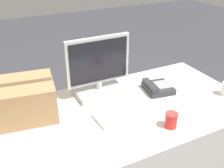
{
  "coord_description": "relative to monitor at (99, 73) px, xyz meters",
  "views": [
    {
      "loc": [
        -0.72,
        -1.29,
        1.73
      ],
      "look_at": [
        -0.02,
        0.11,
        0.89
      ],
      "focal_mm": 42.0,
      "sensor_mm": 36.0,
      "label": 1
    }
  ],
  "objects": [
    {
      "name": "desk_phone",
      "position": [
        0.41,
        -0.16,
        -0.14
      ],
      "size": [
        0.22,
        0.23,
        0.07
      ],
      "rotation": [
        0.0,
        0.0,
        -0.16
      ],
      "color": "#2D2D33",
      "rests_on": "office_desk"
    },
    {
      "name": "keyboard",
      "position": [
        0.06,
        -0.32,
        -0.15
      ],
      "size": [
        0.44,
        0.2,
        0.03
      ],
      "rotation": [
        0.0,
        0.0,
        0.06
      ],
      "color": "silver",
      "rests_on": "office_desk"
    },
    {
      "name": "spoon",
      "position": [
        -0.51,
        -0.53,
        -0.17
      ],
      "size": [
        0.13,
        0.12,
        0.0
      ],
      "rotation": [
        0.0,
        0.0,
        2.43
      ],
      "color": "#B2B2B7",
      "rests_on": "office_desk"
    },
    {
      "name": "cardboard_box",
      "position": [
        -0.52,
        -0.04,
        -0.05
      ],
      "size": [
        0.4,
        0.38,
        0.24
      ],
      "rotation": [
        0.0,
        0.0,
        -0.14
      ],
      "color": "#9E754C",
      "rests_on": "office_desk"
    },
    {
      "name": "sticky_note_pad",
      "position": [
        -0.21,
        -0.66,
        -0.16
      ],
      "size": [
        0.07,
        0.07,
        0.01
      ],
      "color": "silver",
      "rests_on": "office_desk"
    },
    {
      "name": "paper_cup_left",
      "position": [
        0.22,
        -0.57,
        -0.12
      ],
      "size": [
        0.08,
        0.08,
        0.1
      ],
      "color": "red",
      "rests_on": "office_desk"
    },
    {
      "name": "office_desk",
      "position": [
        0.04,
        -0.27,
        -0.54
      ],
      "size": [
        1.8,
        0.9,
        0.74
      ],
      "color": "beige",
      "rests_on": "ground_plane"
    },
    {
      "name": "monitor",
      "position": [
        0.0,
        0.0,
        0.0
      ],
      "size": [
        0.47,
        0.24,
        0.44
      ],
      "color": "#B7B7B7",
      "rests_on": "office_desk"
    }
  ]
}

